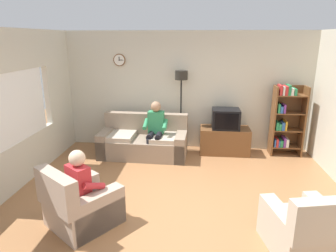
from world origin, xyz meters
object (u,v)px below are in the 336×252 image
object	(u,v)px
tv	(226,119)
armchair_near_bookshelf	(305,231)
floor_lamp	(181,89)
armchair_near_window	(81,206)
tv_stand	(224,140)
couch	(144,142)
person_in_left_armchair	(85,183)
person_on_couch	(155,127)
bookshelf	(285,119)

from	to	relation	value
tv	armchair_near_bookshelf	size ratio (longest dim) A/B	0.58
floor_lamp	armchair_near_window	size ratio (longest dim) A/B	1.56
tv_stand	tv	distance (m)	0.52
couch	armchair_near_window	xyz separation A→B (m)	(-0.40, -2.66, -0.02)
person_in_left_armchair	couch	bearing A→B (deg)	82.28
floor_lamp	armchair_near_bookshelf	bearing A→B (deg)	-62.98
tv	person_on_couch	distance (m)	1.58
person_on_couch	armchair_near_window	bearing A→B (deg)	-105.06
tv_stand	armchair_near_bookshelf	distance (m)	3.33
floor_lamp	person_in_left_armchair	world-z (taller)	floor_lamp
tv	bookshelf	size ratio (longest dim) A/B	0.38
couch	floor_lamp	bearing A→B (deg)	28.58
couch	floor_lamp	xyz separation A→B (m)	(0.80, 0.43, 1.14)
bookshelf	armchair_near_window	xyz separation A→B (m)	(-3.51, -3.06, -0.53)
armchair_near_window	bookshelf	bearing A→B (deg)	41.04
armchair_near_bookshelf	person_in_left_armchair	distance (m)	2.89
tv_stand	floor_lamp	size ratio (longest dim) A/B	0.59
tv_stand	person_on_couch	world-z (taller)	person_on_couch
bookshelf	person_in_left_armchair	world-z (taller)	bookshelf
tv	armchair_near_bookshelf	world-z (taller)	tv
person_on_couch	person_in_left_armchair	size ratio (longest dim) A/B	1.11
couch	person_in_left_armchair	distance (m)	2.63
couch	tv	xyz separation A→B (m)	(1.80, 0.31, 0.50)
bookshelf	person_in_left_armchair	distance (m)	4.58
tv	floor_lamp	bearing A→B (deg)	173.01
couch	bookshelf	xyz separation A→B (m)	(3.11, 0.40, 0.51)
tv_stand	armchair_near_bookshelf	size ratio (longest dim) A/B	1.07
tv_stand	person_in_left_armchair	distance (m)	3.64
tv_stand	bookshelf	xyz separation A→B (m)	(1.31, 0.07, 0.52)
armchair_near_window	armchair_near_bookshelf	world-z (taller)	same
armchair_near_window	person_on_couch	distance (m)	2.67
armchair_near_window	armchair_near_bookshelf	distance (m)	2.92
person_on_couch	couch	bearing A→B (deg)	158.66
tv_stand	floor_lamp	distance (m)	1.53
tv_stand	bookshelf	distance (m)	1.41
tv	floor_lamp	xyz separation A→B (m)	(-1.01, 0.12, 0.64)
person_in_left_armchair	person_on_couch	bearing A→B (deg)	75.67
tv	floor_lamp	distance (m)	1.20
armchair_near_bookshelf	person_on_couch	world-z (taller)	person_on_couch
couch	tv_stand	size ratio (longest dim) A/B	1.75
floor_lamp	armchair_near_window	xyz separation A→B (m)	(-1.20, -3.09, -1.16)
armchair_near_window	person_in_left_armchair	bearing A→B (deg)	53.59
bookshelf	person_on_couch	bearing A→B (deg)	-169.72
armchair_near_bookshelf	person_on_couch	xyz separation A→B (m)	(-2.23, 2.81, 0.41)
floor_lamp	armchair_near_bookshelf	world-z (taller)	floor_lamp
armchair_near_window	person_in_left_armchair	world-z (taller)	person_in_left_armchair
armchair_near_window	person_on_couch	size ratio (longest dim) A/B	0.95
tv_stand	tv	size ratio (longest dim) A/B	1.83
floor_lamp	person_in_left_armchair	bearing A→B (deg)	-110.80
bookshelf	person_on_couch	xyz separation A→B (m)	(-2.83, -0.51, -0.12)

